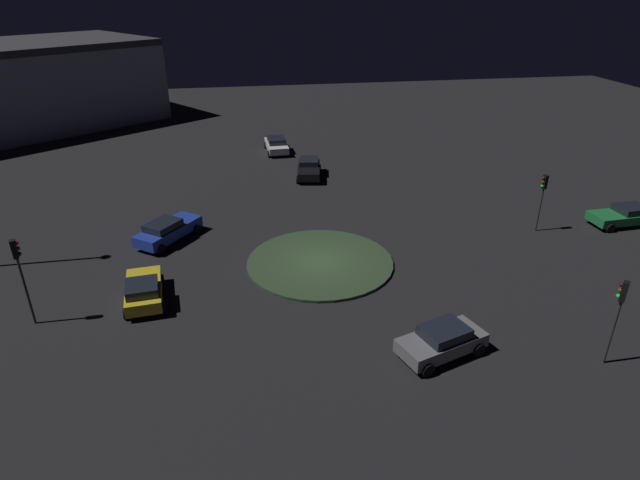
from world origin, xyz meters
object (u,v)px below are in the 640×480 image
(car_black, at_px, (309,168))
(car_grey, at_px, (442,340))
(car_white, at_px, (276,145))
(traffic_light_west, at_px, (20,266))
(car_blue, at_px, (167,230))
(car_yellow, at_px, (144,290))
(traffic_light_southeast, at_px, (619,306))
(traffic_light_east, at_px, (543,192))
(car_green, at_px, (624,215))

(car_black, bearing_deg, car_grey, 15.11)
(car_black, relative_size, car_white, 1.00)
(traffic_light_west, bearing_deg, car_black, 35.26)
(car_blue, height_order, car_white, car_blue)
(car_yellow, height_order, car_black, car_yellow)
(car_white, relative_size, traffic_light_southeast, 1.07)
(car_white, distance_m, traffic_light_east, 25.56)
(car_black, distance_m, traffic_light_east, 18.59)
(car_grey, xyz_separation_m, car_blue, (-12.78, 13.73, 0.01))
(car_grey, bearing_deg, car_green, -165.88)
(traffic_light_southeast, bearing_deg, traffic_light_east, -62.45)
(traffic_light_east, bearing_deg, car_grey, 37.69)
(car_green, distance_m, traffic_light_east, 6.59)
(car_green, bearing_deg, car_blue, -8.13)
(car_blue, bearing_deg, car_green, -57.67)
(car_black, bearing_deg, car_blue, -35.58)
(car_blue, height_order, traffic_light_west, traffic_light_west)
(car_white, bearing_deg, car_blue, -27.97)
(car_green, relative_size, traffic_light_west, 0.96)
(car_black, distance_m, car_green, 23.41)
(car_grey, xyz_separation_m, car_black, (-2.12, 24.14, -0.00))
(traffic_light_southeast, bearing_deg, car_blue, 7.36)
(car_yellow, bearing_deg, traffic_light_southeast, -118.53)
(car_grey, bearing_deg, car_black, -103.30)
(car_yellow, height_order, car_blue, car_blue)
(car_blue, xyz_separation_m, traffic_light_east, (23.74, -2.65, 2.01))
(car_black, distance_m, car_white, 7.75)
(car_blue, bearing_deg, traffic_light_west, -177.09)
(car_black, xyz_separation_m, traffic_light_east, (13.08, -13.06, 2.03))
(car_black, xyz_separation_m, car_white, (-1.97, 7.50, 0.01))
(traffic_light_west, bearing_deg, car_white, 47.77)
(car_grey, xyz_separation_m, traffic_light_west, (-18.40, 5.62, 2.44))
(car_black, distance_m, traffic_light_southeast, 27.45)
(car_grey, xyz_separation_m, traffic_light_east, (10.96, 11.08, 2.02))
(car_black, bearing_deg, traffic_light_west, -31.23)
(car_black, height_order, car_green, car_black)
(car_yellow, bearing_deg, car_white, -26.35)
(car_black, bearing_deg, car_yellow, -22.66)
(car_black, xyz_separation_m, traffic_light_west, (-16.28, -18.52, 2.44))
(car_white, bearing_deg, car_grey, 5.27)
(car_yellow, xyz_separation_m, car_green, (30.61, 4.33, -0.03))
(traffic_light_east, bearing_deg, car_white, -61.42)
(car_grey, relative_size, traffic_light_southeast, 1.05)
(car_black, bearing_deg, traffic_light_southeast, 28.95)
(car_green, bearing_deg, traffic_light_east, -4.11)
(car_yellow, relative_size, traffic_light_east, 1.05)
(car_blue, distance_m, traffic_light_east, 23.97)
(car_white, bearing_deg, traffic_light_west, -30.90)
(car_grey, distance_m, car_blue, 18.76)
(car_blue, bearing_deg, car_white, 11.77)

